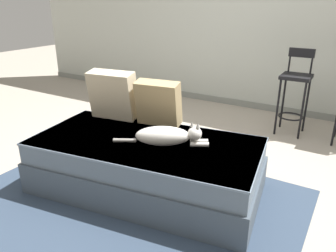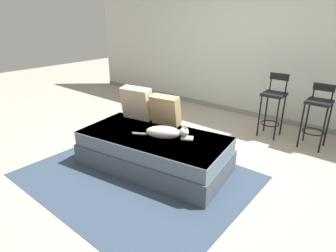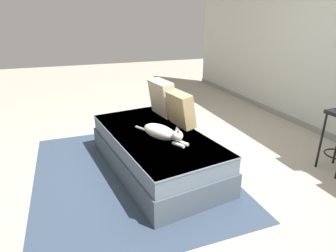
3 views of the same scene
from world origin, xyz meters
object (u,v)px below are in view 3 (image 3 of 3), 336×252
at_px(throw_pillow_middle, 181,109).
at_px(cat, 162,132).
at_px(couch, 155,150).
at_px(throw_pillow_corner, 162,98).

xyz_separation_m(throw_pillow_middle, cat, (0.29, -0.33, -0.13)).
height_order(couch, cat, cat).
relative_size(couch, cat, 2.81).
relative_size(couch, throw_pillow_middle, 4.72).
relative_size(throw_pillow_corner, cat, 0.67).
bearing_deg(cat, throw_pillow_corner, 160.42).
bearing_deg(throw_pillow_corner, couch, -26.85).
distance_m(couch, throw_pillow_corner, 0.76).
height_order(couch, throw_pillow_middle, throw_pillow_middle).
height_order(throw_pillow_corner, throw_pillow_middle, throw_pillow_corner).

